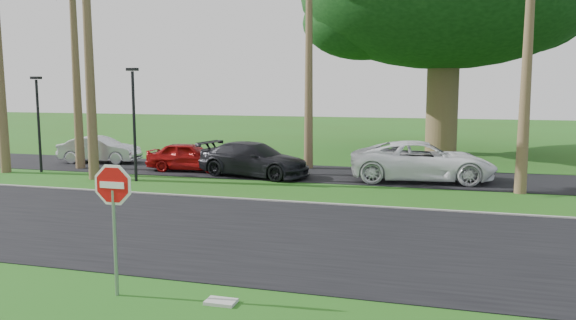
% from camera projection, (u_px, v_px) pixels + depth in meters
% --- Properties ---
extents(ground, '(120.00, 120.00, 0.00)m').
position_uv_depth(ground, '(169.00, 249.00, 13.52)').
color(ground, '#264E13').
rests_on(ground, ground).
extents(road, '(120.00, 8.00, 0.02)m').
position_uv_depth(road, '(204.00, 228.00, 15.42)').
color(road, black).
rests_on(road, ground).
extents(parking_strip, '(120.00, 5.00, 0.02)m').
position_uv_depth(parking_strip, '(300.00, 173.00, 25.44)').
color(parking_strip, black).
rests_on(parking_strip, ground).
extents(curb, '(120.00, 0.12, 0.06)m').
position_uv_depth(curb, '(253.00, 200.00, 19.28)').
color(curb, gray).
rests_on(curb, ground).
extents(stop_sign_near, '(1.05, 0.07, 2.62)m').
position_uv_depth(stop_sign_near, '(114.00, 202.00, 10.29)').
color(stop_sign_near, gray).
rests_on(stop_sign_near, ground).
extents(streetlight_left, '(0.45, 0.25, 4.34)m').
position_uv_depth(streetlight_left, '(38.00, 118.00, 25.38)').
color(streetlight_left, black).
rests_on(streetlight_left, ground).
extents(streetlight_right, '(0.45, 0.25, 4.64)m').
position_uv_depth(streetlight_right, '(134.00, 117.00, 22.91)').
color(streetlight_right, black).
rests_on(streetlight_right, ground).
extents(car_silver, '(4.22, 1.98, 1.34)m').
position_uv_depth(car_silver, '(100.00, 150.00, 28.72)').
color(car_silver, '#BABDC2').
rests_on(car_silver, ground).
extents(car_red, '(3.99, 1.86, 1.32)m').
position_uv_depth(car_red, '(189.00, 157.00, 25.92)').
color(car_red, '#980C0C').
rests_on(car_red, ground).
extents(car_dark, '(5.36, 3.05, 1.46)m').
position_uv_depth(car_dark, '(254.00, 160.00, 24.39)').
color(car_dark, black).
rests_on(car_dark, ground).
extents(car_minivan, '(6.18, 3.45, 1.63)m').
position_uv_depth(car_minivan, '(422.00, 162.00, 23.15)').
color(car_minivan, white).
rests_on(car_minivan, ground).
extents(utility_slab, '(0.55, 0.35, 0.06)m').
position_uv_depth(utility_slab, '(221.00, 302.00, 10.11)').
color(utility_slab, '#A7A89F').
rests_on(utility_slab, ground).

